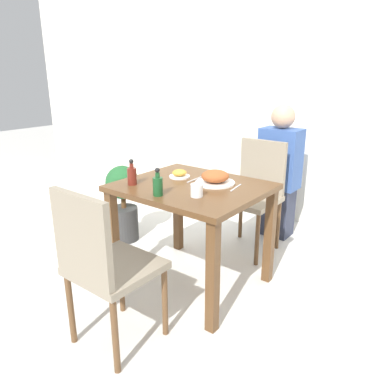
{
  "coord_description": "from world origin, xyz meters",
  "views": [
    {
      "loc": [
        1.44,
        -1.86,
        1.44
      ],
      "look_at": [
        0.0,
        0.0,
        0.67
      ],
      "focal_mm": 35.0,
      "sensor_mm": 36.0,
      "label": 1
    }
  ],
  "objects_px": {
    "potted_plant_left": "(123,200)",
    "food_plate": "(215,178)",
    "condiment_bottle": "(158,185)",
    "chair_near": "(103,262)",
    "side_plate": "(179,174)",
    "drink_cup": "(197,190)",
    "chair_far": "(255,189)",
    "sauce_bottle": "(132,175)",
    "person_figure": "(279,173)"
  },
  "relations": [
    {
      "from": "condiment_bottle",
      "to": "chair_near",
      "type": "bearing_deg",
      "value": -81.86
    },
    {
      "from": "sauce_bottle",
      "to": "condiment_bottle",
      "type": "relative_size",
      "value": 1.0
    },
    {
      "from": "chair_far",
      "to": "condiment_bottle",
      "type": "distance_m",
      "value": 1.09
    },
    {
      "from": "potted_plant_left",
      "to": "food_plate",
      "type": "bearing_deg",
      "value": -4.33
    },
    {
      "from": "condiment_bottle",
      "to": "food_plate",
      "type": "bearing_deg",
      "value": 72.67
    },
    {
      "from": "sauce_bottle",
      "to": "potted_plant_left",
      "type": "bearing_deg",
      "value": 143.92
    },
    {
      "from": "food_plate",
      "to": "potted_plant_left",
      "type": "xyz_separation_m",
      "value": [
        -1.01,
        0.08,
        -0.39
      ]
    },
    {
      "from": "side_plate",
      "to": "person_figure",
      "type": "relative_size",
      "value": 0.12
    },
    {
      "from": "side_plate",
      "to": "person_figure",
      "type": "xyz_separation_m",
      "value": [
        0.28,
        1.03,
        -0.17
      ]
    },
    {
      "from": "chair_near",
      "to": "food_plate",
      "type": "xyz_separation_m",
      "value": [
        0.06,
        0.91,
        0.25
      ]
    },
    {
      "from": "side_plate",
      "to": "person_figure",
      "type": "height_order",
      "value": "person_figure"
    },
    {
      "from": "drink_cup",
      "to": "potted_plant_left",
      "type": "xyz_separation_m",
      "value": [
        -1.07,
        0.36,
        -0.39
      ]
    },
    {
      "from": "drink_cup",
      "to": "person_figure",
      "type": "height_order",
      "value": "person_figure"
    },
    {
      "from": "sauce_bottle",
      "to": "person_figure",
      "type": "distance_m",
      "value": 1.43
    },
    {
      "from": "side_plate",
      "to": "chair_near",
      "type": "bearing_deg",
      "value": -75.68
    },
    {
      "from": "food_plate",
      "to": "side_plate",
      "type": "relative_size",
      "value": 1.81
    },
    {
      "from": "chair_near",
      "to": "chair_far",
      "type": "xyz_separation_m",
      "value": [
        0.02,
        1.55,
        0.0
      ]
    },
    {
      "from": "food_plate",
      "to": "side_plate",
      "type": "bearing_deg",
      "value": -174.55
    },
    {
      "from": "chair_far",
      "to": "condiment_bottle",
      "type": "height_order",
      "value": "chair_far"
    },
    {
      "from": "potted_plant_left",
      "to": "sauce_bottle",
      "type": "bearing_deg",
      "value": -36.08
    },
    {
      "from": "chair_far",
      "to": "sauce_bottle",
      "type": "xyz_separation_m",
      "value": [
        -0.38,
        -0.99,
        0.28
      ]
    },
    {
      "from": "sauce_bottle",
      "to": "potted_plant_left",
      "type": "distance_m",
      "value": 0.84
    },
    {
      "from": "chair_near",
      "to": "side_plate",
      "type": "xyz_separation_m",
      "value": [
        -0.23,
        0.88,
        0.23
      ]
    },
    {
      "from": "food_plate",
      "to": "person_figure",
      "type": "relative_size",
      "value": 0.23
    },
    {
      "from": "sauce_bottle",
      "to": "person_figure",
      "type": "bearing_deg",
      "value": 73.11
    },
    {
      "from": "chair_near",
      "to": "sauce_bottle",
      "type": "xyz_separation_m",
      "value": [
        -0.36,
        0.56,
        0.28
      ]
    },
    {
      "from": "chair_far",
      "to": "drink_cup",
      "type": "distance_m",
      "value": 0.97
    },
    {
      "from": "condiment_bottle",
      "to": "potted_plant_left",
      "type": "bearing_deg",
      "value": 150.72
    },
    {
      "from": "chair_far",
      "to": "sauce_bottle",
      "type": "relative_size",
      "value": 5.23
    },
    {
      "from": "food_plate",
      "to": "side_plate",
      "type": "distance_m",
      "value": 0.29
    },
    {
      "from": "food_plate",
      "to": "sauce_bottle",
      "type": "distance_m",
      "value": 0.55
    },
    {
      "from": "sauce_bottle",
      "to": "condiment_bottle",
      "type": "xyz_separation_m",
      "value": [
        0.29,
        -0.06,
        0.0
      ]
    },
    {
      "from": "drink_cup",
      "to": "sauce_bottle",
      "type": "distance_m",
      "value": 0.49
    },
    {
      "from": "food_plate",
      "to": "potted_plant_left",
      "type": "distance_m",
      "value": 1.08
    },
    {
      "from": "potted_plant_left",
      "to": "side_plate",
      "type": "bearing_deg",
      "value": -8.14
    },
    {
      "from": "side_plate",
      "to": "condiment_bottle",
      "type": "distance_m",
      "value": 0.42
    },
    {
      "from": "condiment_bottle",
      "to": "potted_plant_left",
      "type": "distance_m",
      "value": 1.09
    },
    {
      "from": "chair_near",
      "to": "food_plate",
      "type": "distance_m",
      "value": 0.95
    },
    {
      "from": "side_plate",
      "to": "condiment_bottle",
      "type": "relative_size",
      "value": 0.84
    },
    {
      "from": "chair_far",
      "to": "food_plate",
      "type": "bearing_deg",
      "value": -86.35
    },
    {
      "from": "chair_far",
      "to": "sauce_bottle",
      "type": "height_order",
      "value": "chair_far"
    },
    {
      "from": "condiment_bottle",
      "to": "potted_plant_left",
      "type": "relative_size",
      "value": 0.26
    },
    {
      "from": "chair_far",
      "to": "sauce_bottle",
      "type": "distance_m",
      "value": 1.1
    },
    {
      "from": "chair_near",
      "to": "side_plate",
      "type": "bearing_deg",
      "value": -75.68
    },
    {
      "from": "chair_near",
      "to": "chair_far",
      "type": "height_order",
      "value": "same"
    },
    {
      "from": "person_figure",
      "to": "potted_plant_left",
      "type": "bearing_deg",
      "value": -137.17
    },
    {
      "from": "chair_near",
      "to": "drink_cup",
      "type": "distance_m",
      "value": 0.68
    },
    {
      "from": "food_plate",
      "to": "drink_cup",
      "type": "relative_size",
      "value": 3.41
    },
    {
      "from": "chair_near",
      "to": "food_plate",
      "type": "relative_size",
      "value": 3.43
    },
    {
      "from": "chair_far",
      "to": "food_plate",
      "type": "distance_m",
      "value": 0.69
    }
  ]
}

